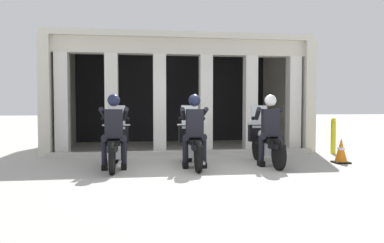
{
  "coord_description": "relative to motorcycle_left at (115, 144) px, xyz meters",
  "views": [
    {
      "loc": [
        -1.11,
        -7.62,
        1.35
      ],
      "look_at": [
        0.0,
        0.45,
        0.99
      ],
      "focal_mm": 33.96,
      "sensor_mm": 36.0,
      "label": 1
    }
  ],
  "objects": [
    {
      "name": "ground_plane",
      "position": [
        1.69,
        2.64,
        -0.5
      ],
      "size": [
        80.0,
        80.0,
        0.0
      ],
      "primitive_type": "plane",
      "color": "#A8A59E"
    },
    {
      "name": "station_building",
      "position": [
        1.72,
        4.17,
        1.54
      ],
      "size": [
        7.67,
        4.11,
        3.36
      ],
      "color": "black",
      "rests_on": "ground"
    },
    {
      "name": "kerb_strip",
      "position": [
        1.72,
        1.73,
        -0.44
      ],
      "size": [
        7.17,
        0.24,
        0.12
      ],
      "primitive_type": "cube",
      "color": "#B7B5AD",
      "rests_on": "ground"
    },
    {
      "name": "motorcycle_left",
      "position": [
        0.0,
        0.0,
        0.0
      ],
      "size": [
        0.62,
        2.04,
        1.35
      ],
      "rotation": [
        0.0,
        0.0,
        -0.22
      ],
      "color": "black",
      "rests_on": "ground"
    },
    {
      "name": "police_officer_left",
      "position": [
        -0.0,
        -0.28,
        0.44
      ],
      "size": [
        0.63,
        0.61,
        1.58
      ],
      "rotation": [
        0.0,
        0.0,
        -0.22
      ],
      "color": "black",
      "rests_on": "ground"
    },
    {
      "name": "motorcycle_center",
      "position": [
        1.7,
        -0.01,
        0.0
      ],
      "size": [
        0.62,
        2.04,
        1.35
      ],
      "rotation": [
        0.0,
        0.0,
        -0.16
      ],
      "color": "black",
      "rests_on": "ground"
    },
    {
      "name": "police_officer_center",
      "position": [
        1.69,
        -0.3,
        0.44
      ],
      "size": [
        0.63,
        0.61,
        1.58
      ],
      "rotation": [
        0.0,
        0.0,
        -0.16
      ],
      "color": "black",
      "rests_on": "ground"
    },
    {
      "name": "motorcycle_right",
      "position": [
        3.39,
        0.01,
        0.0
      ],
      "size": [
        0.62,
        2.04,
        1.35
      ],
      "rotation": [
        0.0,
        0.0,
        -0.22
      ],
      "color": "black",
      "rests_on": "ground"
    },
    {
      "name": "police_officer_right",
      "position": [
        3.39,
        -0.28,
        0.44
      ],
      "size": [
        0.63,
        0.61,
        1.58
      ],
      "rotation": [
        0.0,
        0.0,
        -0.22
      ],
      "color": "black",
      "rests_on": "ground"
    },
    {
      "name": "traffic_cone_flank",
      "position": [
        5.18,
        -0.12,
        -0.21
      ],
      "size": [
        0.34,
        0.34,
        0.59
      ],
      "color": "black",
      "rests_on": "ground"
    },
    {
      "name": "bollard_kerbside",
      "position": [
        5.85,
        1.43,
        -0.0
      ],
      "size": [
        0.14,
        0.14,
        1.01
      ],
      "color": "yellow",
      "rests_on": "ground"
    }
  ]
}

